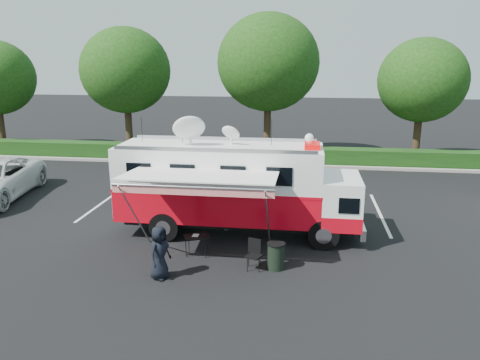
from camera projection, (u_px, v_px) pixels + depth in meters
The scene contains 9 objects.
ground_plane at pixel (238, 233), 17.17m from camera, with size 120.00×120.00×0.00m, color black.
back_border at pixel (287, 79), 28.10m from camera, with size 60.00×6.14×8.87m.
stall_lines at pixel (236, 207), 20.11m from camera, with size 24.12×5.50×0.01m.
command_truck at pixel (236, 187), 16.72m from camera, with size 8.69×2.39×4.18m.
awning at pixel (199, 179), 14.21m from camera, with size 4.74×2.46×2.87m.
person at pixel (161, 278), 13.73m from camera, with size 0.78×0.51×1.59m, color black.
folding_table at pixel (197, 237), 15.16m from camera, with size 0.93×0.81×0.66m.
folding_chair at pixel (254, 251), 14.23m from camera, with size 0.57×0.61×0.93m.
trash_bin at pixel (276, 256), 14.22m from camera, with size 0.56×0.56×0.84m.
Camera 1 is at (2.25, -15.94, 6.29)m, focal length 35.00 mm.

